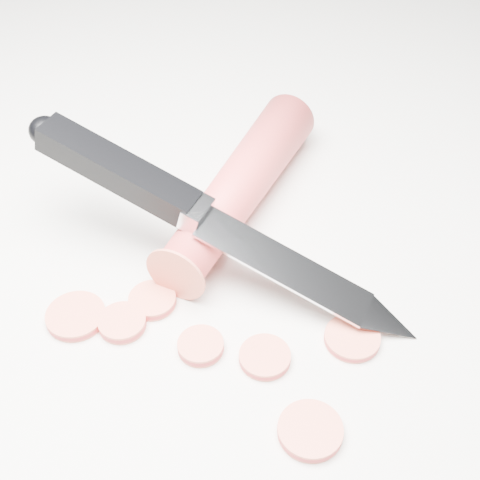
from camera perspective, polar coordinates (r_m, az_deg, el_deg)
name	(u,v)px	position (r m, az deg, el deg)	size (l,w,h in m)	color
ground	(191,298)	(0.46, -4.21, -4.95)	(2.40, 2.40, 0.00)	silver
carrot	(240,186)	(0.51, 0.00, 4.62)	(0.04, 0.04, 0.20)	red
carrot_slice_0	(122,323)	(0.45, -10.03, -6.97)	(0.03, 0.03, 0.01)	#DF5F47
carrot_slice_1	(201,346)	(0.43, -3.38, -9.01)	(0.03, 0.03, 0.01)	#DF5F47
carrot_slice_2	(152,300)	(0.46, -7.49, -5.12)	(0.03, 0.03, 0.01)	#DF5F47
carrot_slice_3	(310,431)	(0.40, 6.02, -15.87)	(0.04, 0.04, 0.01)	#DF5F47
carrot_slice_4	(352,338)	(0.44, 9.55, -8.26)	(0.04, 0.04, 0.01)	#DF5F47
carrot_slice_5	(76,316)	(0.46, -13.83, -6.33)	(0.04, 0.04, 0.01)	#DF5F47
carrot_slice_6	(265,357)	(0.43, 2.13, -9.95)	(0.03, 0.03, 0.01)	#DF5F47
kitchen_knife	(218,221)	(0.45, -1.88, 1.65)	(0.22, 0.24, 0.09)	silver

